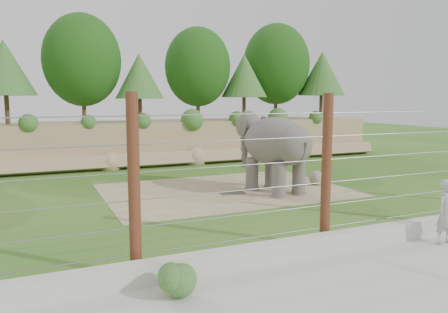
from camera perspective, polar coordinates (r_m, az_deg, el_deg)
name	(u,v)px	position (r m, az deg, el deg)	size (l,w,h in m)	color
ground	(247,207)	(15.75, 2.99, -6.65)	(90.00, 90.00, 0.00)	#2E621C
back_embankment	(162,97)	(27.34, -8.10, 7.66)	(30.00, 5.52, 8.77)	#A2825D
dirt_patch	(225,190)	(18.59, 0.15, -4.41)	(10.00, 7.00, 0.02)	#957C5E
drain_grate	(232,193)	(17.98, 1.02, -4.75)	(1.00, 0.60, 0.03)	#262628
elephant	(275,153)	(18.06, 6.71, 0.41)	(1.73, 4.04, 3.27)	#5F5A54
stone_ball	(316,178)	(20.04, 11.92, -2.73)	(0.65, 0.65, 0.65)	gray
retaining_wall	(336,242)	(11.63, 14.47, -10.75)	(26.00, 0.35, 0.50)	beige
walkway	(396,281)	(10.33, 21.58, -14.86)	(26.00, 4.00, 0.01)	beige
barrier_fence	(326,171)	(11.60, 13.22, -1.85)	(20.26, 0.26, 4.00)	#4E2A18
walkway_shrub	(177,280)	(8.90, -6.17, -15.80)	(0.64, 0.64, 0.64)	#316328
zookeeper	(447,212)	(13.06, 27.06, -6.46)	(0.63, 0.42, 1.74)	#B7BDC1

